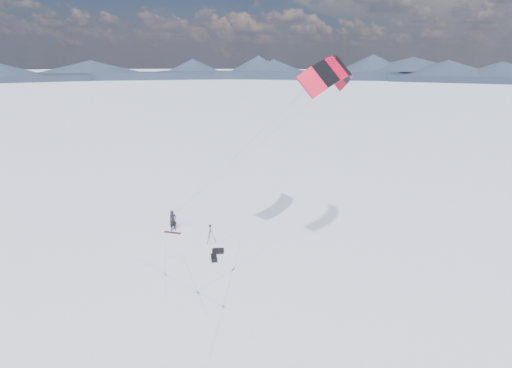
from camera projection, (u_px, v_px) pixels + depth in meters
The scene contains 9 objects.
ground at pixel (186, 248), 27.02m from camera, with size 1800.00×1800.00×0.00m, color white.
horizon_hills at pixel (183, 203), 25.92m from camera, with size 704.84×706.81×8.73m.
snow_tracks at pixel (190, 249), 26.88m from camera, with size 17.62×10.25×0.01m.
snowkiter at pixel (174, 230), 29.99m from camera, with size 0.61×0.40×1.68m, color black.
snowboard at pixel (173, 233), 29.51m from camera, with size 1.45×0.27×0.04m, color maroon.
tripod at pixel (210, 231), 27.57m from camera, with size 0.72×0.67×1.47m.
gear_bag_a at pixel (218, 251), 26.33m from camera, with size 0.89×0.74×0.36m.
gear_bag_b at pixel (214, 258), 25.40m from camera, with size 0.81×0.87×0.37m.
power_kite at pixel (333, 74), 21.36m from camera, with size 13.54×6.64×11.96m.
Camera 1 is at (15.91, -18.99, 12.82)m, focal length 26.00 mm.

